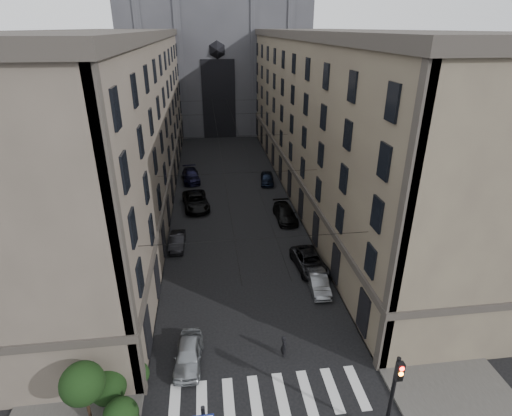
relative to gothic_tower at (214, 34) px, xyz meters
name	(u,v)px	position (x,y,z in m)	size (l,w,h in m)	color
sidewalk_left	(146,196)	(-10.50, -38.96, -17.72)	(7.00, 80.00, 0.15)	#383533
sidewalk_right	(311,188)	(10.50, -38.96, -17.72)	(7.00, 80.00, 0.15)	#383533
zebra_crossing	(268,397)	(0.00, -69.96, -17.79)	(11.00, 3.20, 0.01)	beige
building_left	(110,122)	(-13.44, -38.96, -8.45)	(13.60, 60.60, 18.85)	#52493F
building_right	(339,116)	(13.44, -38.96, -8.45)	(13.60, 60.60, 18.85)	brown
gothic_tower	(214,34)	(0.00, 0.00, 0.00)	(35.00, 23.00, 58.00)	#2D2D33
traffic_light_right	(394,389)	(5.60, -73.04, -14.51)	(0.34, 0.50, 5.20)	black
shrub_cluster	(104,390)	(-8.72, -69.95, -16.00)	(3.90, 4.40, 3.90)	black
tram_wires	(229,137)	(0.00, -39.33, -10.55)	(14.00, 60.00, 0.43)	black
car_left_near	(188,354)	(-4.51, -66.82, -17.10)	(1.66, 4.12, 1.40)	gray
car_left_midnear	(177,241)	(-5.95, -52.12, -17.16)	(1.35, 3.86, 1.27)	black
car_left_midfar	(196,201)	(-4.28, -43.12, -16.97)	(2.74, 5.94, 1.65)	black
car_left_far	(191,176)	(-5.02, -34.16, -17.03)	(2.16, 5.32, 1.54)	black
car_right_near	(318,282)	(5.53, -60.36, -17.14)	(1.38, 3.97, 1.31)	slate
car_right_midnear	(310,262)	(5.58, -57.39, -17.09)	(2.35, 5.10, 1.42)	black
car_right_midfar	(285,213)	(5.36, -47.50, -17.06)	(2.08, 5.11, 1.48)	black
car_right_far	(267,178)	(5.10, -36.33, -17.07)	(1.71, 4.25, 1.45)	black
pedestrian	(284,346)	(1.46, -66.96, -17.02)	(0.57, 0.37, 1.56)	black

